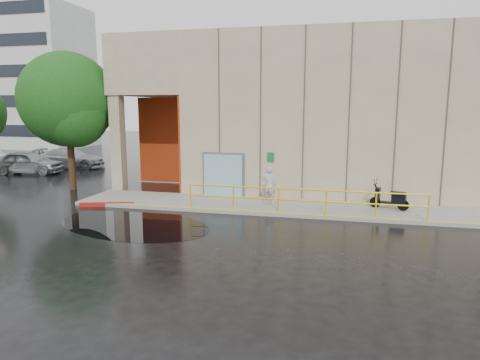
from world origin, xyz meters
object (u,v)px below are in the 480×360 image
object	(u,v)px
person	(269,185)
car_c	(71,158)
red_curb	(107,204)
tree_near	(69,103)
scooter	(390,193)
car_a	(28,162)

from	to	relation	value
person	car_c	size ratio (longest dim) A/B	0.35
red_curb	tree_near	xyz separation A→B (m)	(-3.79, 3.20, 4.51)
scooter	car_c	world-z (taller)	car_c
scooter	red_curb	distance (m)	12.39
scooter	tree_near	distance (m)	16.53
scooter	tree_near	xyz separation A→B (m)	(-16.04, 1.49, 3.73)
person	car_a	bearing A→B (deg)	-11.43
red_curb	car_c	distance (m)	13.95
car_a	tree_near	distance (m)	8.52
tree_near	car_c	bearing A→B (deg)	125.69
tree_near	red_curb	bearing A→B (deg)	-40.14
scooter	car_a	xyz separation A→B (m)	(-22.38, 5.69, -0.09)
red_curb	scooter	bearing A→B (deg)	7.93
tree_near	person	bearing A→B (deg)	-8.55
person	tree_near	distance (m)	11.61
scooter	person	bearing A→B (deg)	-159.46
scooter	red_curb	size ratio (longest dim) A/B	0.69
person	car_a	size ratio (longest dim) A/B	0.38
person	tree_near	world-z (taller)	tree_near
person	scooter	world-z (taller)	person
red_curb	tree_near	distance (m)	6.70
person	scooter	xyz separation A→B (m)	(5.12, 0.15, -0.14)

